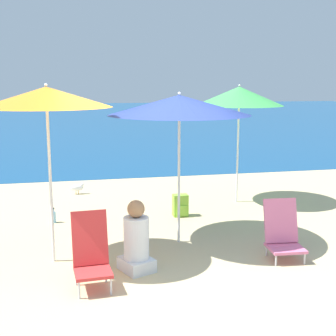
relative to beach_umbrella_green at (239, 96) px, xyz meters
name	(u,v)px	position (x,y,z in m)	size (l,w,h in m)	color
ground_plane	(169,267)	(-1.99, -2.91, -2.03)	(60.00, 60.00, 0.00)	#D1BA89
sea_water	(84,117)	(-1.99, 22.65, -2.03)	(60.00, 40.00, 0.01)	navy
beach_umbrella_green	(239,96)	(0.00, 0.00, 0.00)	(1.66, 1.66, 2.25)	white
beach_umbrella_navy	(179,105)	(-1.65, -2.01, -0.05)	(1.99, 1.99, 2.16)	white
beach_umbrella_orange	(46,97)	(-3.41, -2.38, 0.08)	(1.61, 1.61, 2.28)	white
beach_chair_pink	(283,232)	(-0.44, -2.87, -1.69)	(0.49, 0.54, 0.77)	silver
beach_chair_red	(91,252)	(-2.97, -3.24, -1.63)	(0.43, 0.52, 0.85)	silver
person_seated_near	(136,242)	(-2.40, -2.92, -1.66)	(0.47, 0.50, 0.90)	silver
backpack_lime	(180,206)	(-1.30, -0.72, -1.85)	(0.25, 0.21, 0.38)	#8ECC3D
water_bottle	(54,217)	(-3.45, -0.64, -1.93)	(0.07, 0.07, 0.25)	#8CCCEA
seagull	(77,187)	(-3.00, 1.30, -1.89)	(0.27, 0.11, 0.23)	gold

